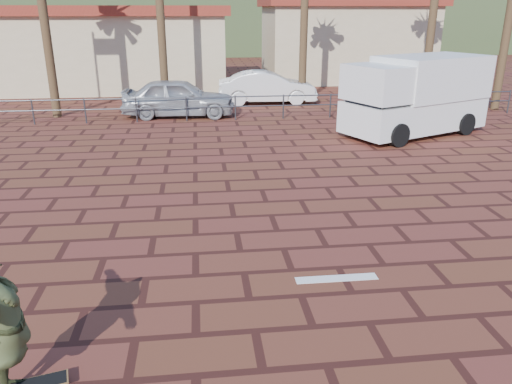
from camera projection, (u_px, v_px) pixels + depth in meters
ground at (284, 249)px, 9.47m from camera, size 120.00×120.00×0.00m
paint_stripe at (337, 278)px, 8.42m from camera, size 1.40×0.22×0.01m
guardrail at (235, 103)px, 20.44m from camera, size 24.06×0.06×1.00m
building_west at (117, 47)px, 28.57m from camera, size 12.60×7.60×4.50m
building_east at (345, 39)px, 31.86m from camera, size 10.60×6.60×5.00m
hill_front at (209, 23)px, 55.10m from camera, size 70.00×18.00×6.00m
hill_back at (18, 13)px, 57.99m from camera, size 35.00×14.00×8.00m
skateboarder at (3, 330)px, 5.55m from camera, size 1.12×2.02×1.59m
campervan at (417, 94)px, 17.80m from camera, size 5.76×4.19×2.76m
car_silver at (179, 97)px, 21.08m from camera, size 4.80×2.16×1.60m
car_white at (267, 87)px, 24.05m from camera, size 4.75×1.83×1.54m
street_sign at (453, 81)px, 20.71m from camera, size 0.44×0.14×2.17m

